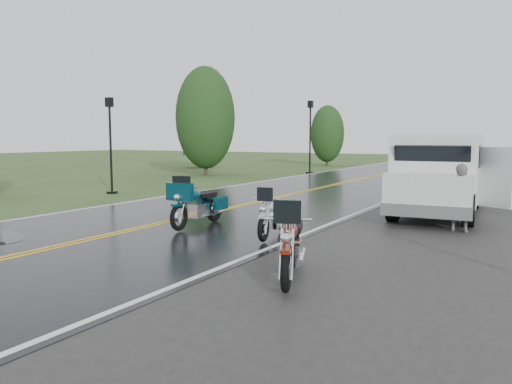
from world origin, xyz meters
TOP-DOWN VIEW (x-y plane):
  - ground at (0.00, 0.00)m, footprint 120.00×120.00m
  - road at (0.00, 10.00)m, footprint 8.00×100.00m
  - motorcycle_red at (5.41, -1.66)m, footprint 1.53×2.31m
  - motorcycle_teal at (1.14, 1.27)m, footprint 0.93×2.24m
  - motorcycle_silver at (3.45, 1.18)m, footprint 1.02×2.00m
  - van_white at (5.08, 5.30)m, footprint 2.73×6.21m
  - person_at_van at (6.81, 4.65)m, footprint 0.61×0.42m
  - lamp_post_near_left at (-6.50, 6.53)m, footprint 0.33×0.33m
  - lamp_post_far_left at (-4.16, 20.75)m, footprint 0.39×0.39m
  - tree_left_mid at (-9.08, 16.54)m, footprint 3.52×3.52m
  - tree_left_far at (-6.57, 29.57)m, footprint 2.66×2.66m
  - pine_left_far at (-13.85, 22.48)m, footprint 2.65×2.65m

SIDE VIEW (x-z plane):
  - ground at x=0.00m, z-range 0.00..0.00m
  - road at x=0.00m, z-range 0.00..0.04m
  - motorcycle_silver at x=3.45m, z-range 0.00..1.13m
  - motorcycle_red at x=5.41m, z-range 0.00..1.28m
  - motorcycle_teal at x=1.14m, z-range 0.00..1.29m
  - person_at_van at x=6.81m, z-range 0.00..1.61m
  - van_white at x=5.08m, z-range 0.00..2.38m
  - lamp_post_near_left at x=-6.50m, z-range 0.00..3.85m
  - tree_left_far at x=-6.57m, z-range 0.00..4.10m
  - lamp_post_far_left at x=-4.16m, z-range 0.00..4.55m
  - tree_left_mid at x=-9.08m, z-range 0.00..5.50m
  - pine_left_far at x=-13.85m, z-range 0.00..5.53m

